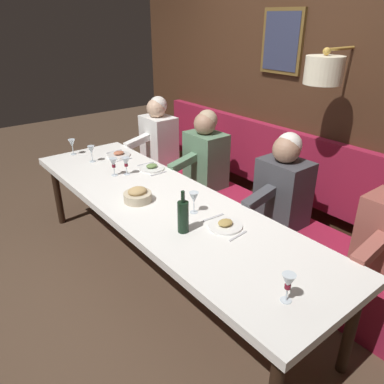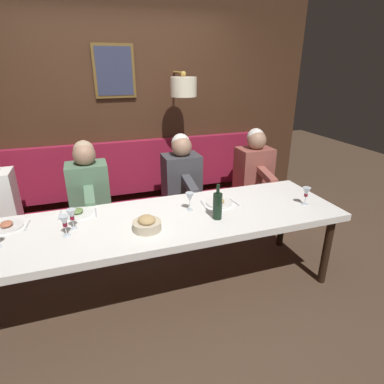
{
  "view_description": "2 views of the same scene",
  "coord_description": "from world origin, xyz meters",
  "views": [
    {
      "loc": [
        -1.44,
        -2.19,
        2.06
      ],
      "look_at": [
        0.05,
        -0.32,
        0.92
      ],
      "focal_mm": 34.68,
      "sensor_mm": 36.0,
      "label": 1
    },
    {
      "loc": [
        -2.29,
        0.48,
        1.92
      ],
      "look_at": [
        0.05,
        -0.32,
        0.92
      ],
      "focal_mm": 29.5,
      "sensor_mm": 36.0,
      "label": 2
    }
  ],
  "objects": [
    {
      "name": "dining_table",
      "position": [
        0.0,
        0.0,
        0.68
      ],
      "size": [
        0.9,
        3.16,
        0.74
      ],
      "color": "white",
      "rests_on": "ground_plane"
    },
    {
      "name": "diner_middle",
      "position": [
        0.88,
        0.51,
        0.82
      ],
      "size": [
        0.6,
        0.4,
        0.79
      ],
      "color": "#567A5B",
      "rests_on": "banquette_bench"
    },
    {
      "name": "wine_bottle",
      "position": [
        -0.15,
        -0.47,
        0.86
      ],
      "size": [
        0.08,
        0.08,
        0.3
      ],
      "color": "black",
      "rests_on": "dining_table"
    },
    {
      "name": "wine_glass_1",
      "position": [
        0.08,
        -0.31,
        0.86
      ],
      "size": [
        0.07,
        0.07,
        0.16
      ],
      "color": "silver",
      "rests_on": "dining_table"
    },
    {
      "name": "wine_glass_3",
      "position": [
        -0.14,
        -1.34,
        0.86
      ],
      "size": [
        0.07,
        0.07,
        0.16
      ],
      "color": "silver",
      "rests_on": "dining_table"
    },
    {
      "name": "place_setting_0",
      "position": [
        0.12,
        -0.6,
        0.75
      ],
      "size": [
        0.24,
        0.32,
        0.05
      ],
      "color": "white",
      "rests_on": "dining_table"
    },
    {
      "name": "place_setting_2",
      "position": [
        0.24,
        1.15,
        0.75
      ],
      "size": [
        0.24,
        0.32,
        0.05
      ],
      "color": "silver",
      "rests_on": "dining_table"
    },
    {
      "name": "diner_nearest",
      "position": [
        0.88,
        -1.39,
        0.82
      ],
      "size": [
        0.6,
        0.4,
        0.79
      ],
      "color": "#934C42",
      "rests_on": "banquette_bench"
    },
    {
      "name": "ground_plane",
      "position": [
        0.0,
        0.0,
        0.0
      ],
      "size": [
        12.0,
        12.0,
        0.0
      ],
      "primitive_type": "plane",
      "color": "#4C3828"
    },
    {
      "name": "wine_glass_2",
      "position": [
        -0.05,
        0.7,
        0.86
      ],
      "size": [
        0.07,
        0.07,
        0.16
      ],
      "color": "silver",
      "rests_on": "dining_table"
    },
    {
      "name": "back_wall_panel",
      "position": [
        1.46,
        -0.01,
        1.36
      ],
      "size": [
        0.59,
        4.56,
        2.9
      ],
      "color": "#422819",
      "rests_on": "ground_plane"
    },
    {
      "name": "banquette_bench",
      "position": [
        0.89,
        0.0,
        0.23
      ],
      "size": [
        0.52,
        3.36,
        0.45
      ],
      "primitive_type": "cube",
      "color": "maroon",
      "rests_on": "ground_plane"
    },
    {
      "name": "place_setting_1",
      "position": [
        0.3,
        0.62,
        0.75
      ],
      "size": [
        0.24,
        0.31,
        0.05
      ],
      "color": "white",
      "rests_on": "dining_table"
    },
    {
      "name": "bread_bowl",
      "position": [
        -0.15,
        0.12,
        0.79
      ],
      "size": [
        0.22,
        0.22,
        0.12
      ],
      "color": "beige",
      "rests_on": "dining_table"
    },
    {
      "name": "diner_near",
      "position": [
        0.88,
        -0.48,
        0.82
      ],
      "size": [
        0.6,
        0.4,
        0.79
      ],
      "color": "#3D3D42",
      "rests_on": "banquette_bench"
    },
    {
      "name": "wine_glass_0",
      "position": [
        0.05,
        0.65,
        0.86
      ],
      "size": [
        0.07,
        0.07,
        0.16
      ],
      "color": "silver",
      "rests_on": "dining_table"
    }
  ]
}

